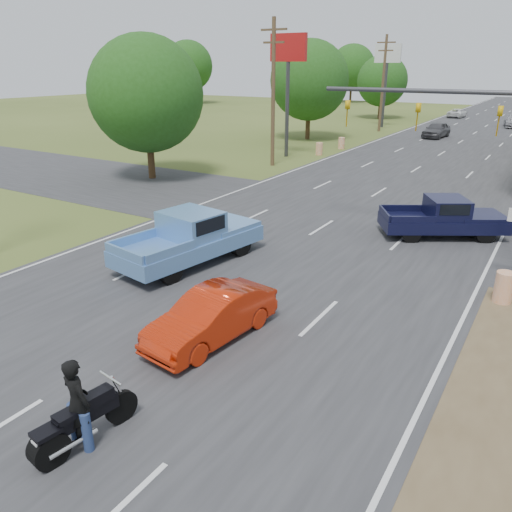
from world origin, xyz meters
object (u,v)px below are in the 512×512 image
Objects in this scene: blue_pickup at (192,237)px; distant_car_white at (457,113)px; rider at (78,406)px; distant_car_grey at (436,130)px; motorcycle at (77,425)px; red_convertible at (212,317)px; navy_pickup at (446,217)px.

distant_car_white is at bearing 101.82° from blue_pickup.
rider reaches higher than distant_car_grey.
distant_car_white is (-7.12, 72.17, -0.33)m from rider.
rider reaches higher than distant_car_white.
rider is 0.30× the size of blue_pickup.
red_convertible is at bearing 102.01° from motorcycle.
red_convertible is 2.20× the size of rider.
blue_pickup is 63.35m from distant_car_white.
distant_car_grey reaches higher than motorcycle.
navy_pickup is at bearing 56.54° from blue_pickup.
distant_car_white is (-10.23, 55.26, -0.27)m from navy_pickup.
motorcycle is 0.43× the size of navy_pickup.
distant_car_grey is at bearing 99.81° from blue_pickup.
distant_car_white is at bearing 159.43° from navy_pickup.
blue_pickup reaches higher than rider.
distant_car_grey is (-7.79, 32.16, -0.08)m from navy_pickup.
distant_car_white is at bearing 102.70° from red_convertible.
red_convertible is at bearing -77.82° from rider.
distant_car_grey reaches higher than red_convertible.
distant_car_grey is (-4.41, 44.46, 0.11)m from red_convertible.
navy_pickup is at bearing 81.56° from red_convertible.
blue_pickup is 1.44× the size of distant_car_white.
red_convertible is 0.95× the size of distant_car_white.
blue_pickup is (-4.30, 8.94, 0.46)m from motorcycle.
navy_pickup is 1.27× the size of distant_car_white.
blue_pickup is 1.13× the size of navy_pickup.
motorcycle is 0.40m from rider.
blue_pickup reaches higher than red_convertible.
rider is 0.43× the size of distant_car_white.
motorcycle is 9.93m from blue_pickup.
red_convertible reaches higher than motorcycle.
motorcycle is 0.51× the size of distant_car_grey.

